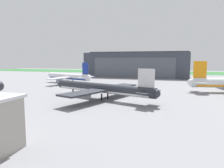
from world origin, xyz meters
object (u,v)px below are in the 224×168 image
object	(u,v)px
airliner_near_right	(101,88)
airliner_far_right	(69,77)
maintenance_hangar	(137,65)
ops_van	(0,104)

from	to	relation	value
airliner_near_right	airliner_far_right	bearing A→B (deg)	130.58
airliner_near_right	maintenance_hangar	bearing A→B (deg)	92.72
airliner_near_right	ops_van	size ratio (longest dim) A/B	9.27
airliner_far_right	ops_van	size ratio (longest dim) A/B	7.22
airliner_near_right	airliner_far_right	world-z (taller)	airliner_far_right
airliner_near_right	airliner_far_right	xyz separation A→B (m)	(-36.28, 42.35, 0.12)
airliner_near_right	ops_van	distance (m)	33.88
maintenance_hangar	airliner_far_right	xyz separation A→B (m)	(-31.21, -64.55, -5.97)
airliner_near_right	ops_van	xyz separation A→B (m)	(-25.76, -21.79, -3.03)
maintenance_hangar	ops_van	bearing A→B (deg)	-99.13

